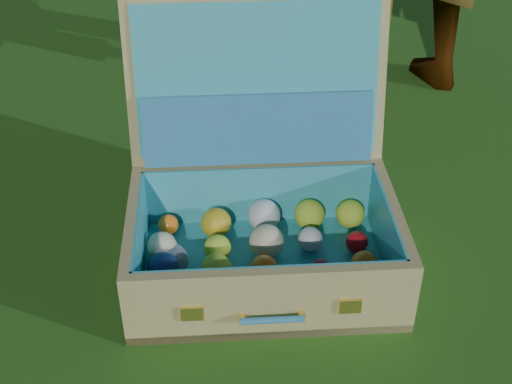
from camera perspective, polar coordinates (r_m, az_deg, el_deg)
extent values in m
plane|color=#215114|center=(1.89, 4.46, -2.94)|extent=(60.00, 60.00, 0.00)
sphere|color=teal|center=(1.74, -6.74, -5.37)|extent=(0.08, 0.08, 0.08)
cube|color=tan|center=(1.74, 0.64, -6.35)|extent=(0.69, 0.52, 0.02)
cube|color=tan|center=(1.54, 1.21, -8.98)|extent=(0.63, 0.13, 0.19)
cube|color=tan|center=(1.84, 0.19, -0.29)|extent=(0.63, 0.13, 0.19)
cube|color=tan|center=(1.70, -9.70, -4.61)|extent=(0.08, 0.37, 0.19)
cube|color=tan|center=(1.73, 10.77, -3.75)|extent=(0.08, 0.37, 0.19)
cube|color=teal|center=(1.73, 0.64, -5.99)|extent=(0.64, 0.47, 0.01)
cube|color=teal|center=(1.54, 1.17, -8.29)|extent=(0.58, 0.10, 0.17)
cube|color=teal|center=(1.83, 0.23, -0.27)|extent=(0.58, 0.10, 0.17)
cube|color=teal|center=(1.69, -9.24, -4.30)|extent=(0.07, 0.37, 0.17)
cube|color=teal|center=(1.72, 10.34, -3.48)|extent=(0.07, 0.37, 0.17)
cube|color=tan|center=(1.76, 0.04, 9.04)|extent=(0.64, 0.23, 0.42)
cube|color=teal|center=(1.73, 0.09, 8.87)|extent=(0.59, 0.18, 0.37)
cube|color=teal|center=(1.76, 0.16, 5.06)|extent=(0.57, 0.15, 0.18)
cube|color=#F2C659|center=(1.53, -5.15, -9.65)|extent=(0.05, 0.02, 0.04)
cube|color=#F2C659|center=(1.55, 7.57, -9.03)|extent=(0.05, 0.02, 0.04)
cylinder|color=teal|center=(1.53, 1.30, -10.20)|extent=(0.14, 0.04, 0.01)
cube|color=#F2C659|center=(1.53, -1.12, -10.09)|extent=(0.02, 0.02, 0.01)
cube|color=#F2C659|center=(1.54, 3.65, -9.85)|extent=(0.02, 0.02, 0.01)
sphere|color=silver|center=(1.61, -7.99, -8.08)|extent=(0.09, 0.09, 0.09)
sphere|color=#D0E638|center=(1.61, -3.46, -8.26)|extent=(0.07, 0.07, 0.07)
sphere|color=gold|center=(1.61, 0.56, -7.69)|extent=(0.08, 0.08, 0.08)
sphere|color=#D0E638|center=(1.63, 5.41, -7.65)|extent=(0.07, 0.07, 0.07)
sphere|color=#0D1C45|center=(1.64, 9.67, -8.08)|extent=(0.06, 0.06, 0.06)
sphere|color=#0D1C45|center=(1.68, -7.43, -6.04)|extent=(0.08, 0.08, 0.08)
sphere|color=#D0E638|center=(1.67, -3.19, -6.12)|extent=(0.07, 0.07, 0.07)
sphere|color=orange|center=(1.67, 0.64, -6.17)|extent=(0.07, 0.07, 0.07)
sphere|color=#B50E13|center=(1.70, 5.15, -6.07)|extent=(0.04, 0.04, 0.04)
sphere|color=orange|center=(1.70, 8.63, -5.73)|extent=(0.06, 0.06, 0.06)
sphere|color=beige|center=(1.74, -7.53, -4.34)|extent=(0.07, 0.07, 0.07)
sphere|color=#D0E638|center=(1.73, -3.10, -4.49)|extent=(0.07, 0.07, 0.07)
sphere|color=beige|center=(1.73, 0.85, -3.98)|extent=(0.09, 0.09, 0.09)
sphere|color=silver|center=(1.76, 4.36, -3.78)|extent=(0.06, 0.06, 0.06)
sphere|color=#B50E13|center=(1.77, 8.08, -4.00)|extent=(0.06, 0.06, 0.06)
sphere|color=orange|center=(1.82, -7.03, -2.60)|extent=(0.05, 0.05, 0.05)
sphere|color=gold|center=(1.80, -3.22, -2.48)|extent=(0.08, 0.08, 0.08)
sphere|color=silver|center=(1.82, 0.65, -1.88)|extent=(0.08, 0.08, 0.08)
sphere|color=#D0E638|center=(1.83, 4.30, -1.79)|extent=(0.08, 0.08, 0.08)
sphere|color=#D0E638|center=(1.84, 7.56, -1.74)|extent=(0.07, 0.07, 0.07)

